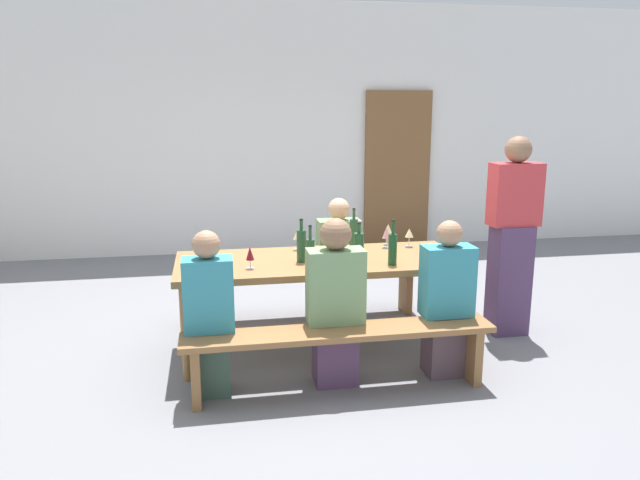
% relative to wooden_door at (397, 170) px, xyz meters
% --- Properties ---
extents(ground_plane, '(24.00, 24.00, 0.00)m').
position_rel_wooden_door_xyz_m(ground_plane, '(-1.68, -3.37, -1.05)').
color(ground_plane, slate).
extents(back_wall, '(14.00, 0.20, 3.20)m').
position_rel_wooden_door_xyz_m(back_wall, '(-1.68, 0.14, 0.55)').
color(back_wall, white).
rests_on(back_wall, ground).
extents(wooden_door, '(0.90, 0.06, 2.10)m').
position_rel_wooden_door_xyz_m(wooden_door, '(0.00, 0.00, 0.00)').
color(wooden_door, brown).
rests_on(wooden_door, ground).
extents(tasting_table, '(2.21, 0.89, 0.75)m').
position_rel_wooden_door_xyz_m(tasting_table, '(-1.68, -3.37, -0.37)').
color(tasting_table, olive).
rests_on(tasting_table, ground).
extents(bench_near, '(2.11, 0.30, 0.45)m').
position_rel_wooden_door_xyz_m(bench_near, '(-1.68, -4.11, -0.69)').
color(bench_near, olive).
rests_on(bench_near, ground).
extents(bench_far, '(2.11, 0.30, 0.45)m').
position_rel_wooden_door_xyz_m(bench_far, '(-1.68, -2.63, -0.69)').
color(bench_far, olive).
rests_on(bench_far, ground).
extents(wine_bottle_0, '(0.07, 0.07, 0.31)m').
position_rel_wooden_door_xyz_m(wine_bottle_0, '(-1.79, -3.56, -0.19)').
color(wine_bottle_0, '#234C2D').
rests_on(wine_bottle_0, tasting_table).
extents(wine_bottle_1, '(0.07, 0.07, 0.34)m').
position_rel_wooden_door_xyz_m(wine_bottle_1, '(-1.18, -3.63, -0.17)').
color(wine_bottle_1, '#194723').
rests_on(wine_bottle_1, tasting_table).
extents(wine_bottle_2, '(0.08, 0.08, 0.31)m').
position_rel_wooden_door_xyz_m(wine_bottle_2, '(-1.41, -3.53, -0.18)').
color(wine_bottle_2, '#234C2D').
rests_on(wine_bottle_2, tasting_table).
extents(wine_bottle_3, '(0.07, 0.07, 0.33)m').
position_rel_wooden_door_xyz_m(wine_bottle_3, '(-1.83, -3.43, -0.17)').
color(wine_bottle_3, '#234C2D').
rests_on(wine_bottle_3, tasting_table).
extents(wine_bottle_4, '(0.07, 0.07, 0.34)m').
position_rel_wooden_door_xyz_m(wine_bottle_4, '(-1.34, -3.07, -0.17)').
color(wine_bottle_4, '#234C2D').
rests_on(wine_bottle_4, tasting_table).
extents(wine_glass_0, '(0.07, 0.07, 0.18)m').
position_rel_wooden_door_xyz_m(wine_glass_0, '(-1.07, -3.10, -0.18)').
color(wine_glass_0, silver).
rests_on(wine_glass_0, tasting_table).
extents(wine_glass_1, '(0.07, 0.07, 0.16)m').
position_rel_wooden_door_xyz_m(wine_glass_1, '(-0.87, -3.10, -0.19)').
color(wine_glass_1, silver).
rests_on(wine_glass_1, tasting_table).
extents(wine_glass_2, '(0.06, 0.06, 0.16)m').
position_rel_wooden_door_xyz_m(wine_glass_2, '(-2.23, -3.56, -0.19)').
color(wine_glass_2, silver).
rests_on(wine_glass_2, tasting_table).
extents(wine_glass_3, '(0.07, 0.07, 0.18)m').
position_rel_wooden_door_xyz_m(wine_glass_3, '(-1.81, -3.05, -0.17)').
color(wine_glass_3, silver).
rests_on(wine_glass_3, tasting_table).
extents(wine_glass_4, '(0.08, 0.08, 0.18)m').
position_rel_wooden_door_xyz_m(wine_glass_4, '(-1.02, -3.00, -0.17)').
color(wine_glass_4, silver).
rests_on(wine_glass_4, tasting_table).
extents(seated_guest_near_0, '(0.33, 0.24, 1.13)m').
position_rel_wooden_door_xyz_m(seated_guest_near_0, '(-2.54, -3.96, -0.51)').
color(seated_guest_near_0, '#3B5446').
rests_on(seated_guest_near_0, ground).
extents(seated_guest_near_1, '(0.39, 0.24, 1.18)m').
position_rel_wooden_door_xyz_m(seated_guest_near_1, '(-1.68, -3.96, -0.48)').
color(seated_guest_near_1, '#553856').
rests_on(seated_guest_near_1, ground).
extents(seated_guest_near_2, '(0.36, 0.24, 1.14)m').
position_rel_wooden_door_xyz_m(seated_guest_near_2, '(-0.87, -3.96, -0.51)').
color(seated_guest_near_2, '#56424A').
rests_on(seated_guest_near_2, ground).
extents(seated_guest_far_0, '(0.37, 0.24, 1.13)m').
position_rel_wooden_door_xyz_m(seated_guest_far_0, '(-1.40, -2.78, -0.52)').
color(seated_guest_far_0, '#424457').
rests_on(seated_guest_far_0, ground).
extents(standing_host, '(0.41, 0.24, 1.68)m').
position_rel_wooden_door_xyz_m(standing_host, '(-0.03, -3.29, -0.23)').
color(standing_host, '#51365C').
rests_on(standing_host, ground).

